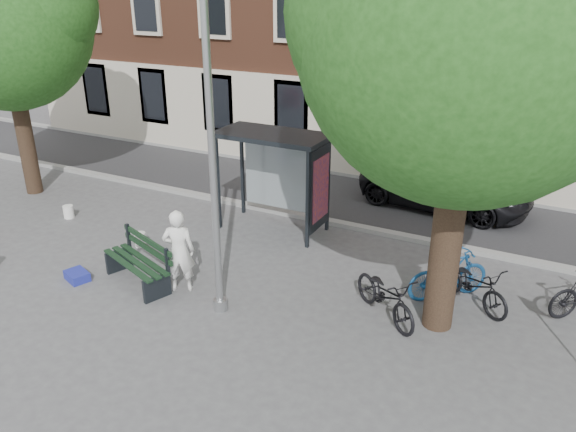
# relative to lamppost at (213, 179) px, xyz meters

# --- Properties ---
(ground) EXTENTS (90.00, 90.00, 0.00)m
(ground) POSITION_rel_lamppost_xyz_m (0.00, 0.00, -2.78)
(ground) COLOR #4C4C4F
(ground) RESTS_ON ground
(road) EXTENTS (40.00, 4.00, 0.01)m
(road) POSITION_rel_lamppost_xyz_m (0.00, 7.00, -2.78)
(road) COLOR #28282B
(road) RESTS_ON ground
(curb_near) EXTENTS (40.00, 0.25, 0.12)m
(curb_near) POSITION_rel_lamppost_xyz_m (0.00, 5.00, -2.72)
(curb_near) COLOR gray
(curb_near) RESTS_ON ground
(curb_far) EXTENTS (40.00, 0.25, 0.12)m
(curb_far) POSITION_rel_lamppost_xyz_m (0.00, 9.00, -2.72)
(curb_far) COLOR gray
(curb_far) RESTS_ON ground
(lamppost) EXTENTS (0.28, 0.35, 6.11)m
(lamppost) POSITION_rel_lamppost_xyz_m (0.00, 0.00, 0.00)
(lamppost) COLOR #9EA0A3
(lamppost) RESTS_ON ground
(tree_right) EXTENTS (5.76, 5.60, 8.20)m
(tree_right) POSITION_rel_lamppost_xyz_m (4.01, 1.38, 2.83)
(tree_right) COLOR black
(tree_right) RESTS_ON ground
(bus_shelter) EXTENTS (2.85, 1.45, 2.62)m
(bus_shelter) POSITION_rel_lamppost_xyz_m (-0.61, 4.11, -0.87)
(bus_shelter) COLOR #1E2328
(bus_shelter) RESTS_ON ground
(painter) EXTENTS (0.79, 0.70, 1.83)m
(painter) POSITION_rel_lamppost_xyz_m (-1.20, 0.30, -1.87)
(painter) COLOR white
(painter) RESTS_ON ground
(bench) EXTENTS (2.06, 1.26, 1.01)m
(bench) POSITION_rel_lamppost_xyz_m (-2.17, 0.10, -2.32)
(bench) COLOR #1E2328
(bench) RESTS_ON ground
(bike_a) EXTENTS (1.87, 1.55, 0.96)m
(bike_a) POSITION_rel_lamppost_xyz_m (4.45, 2.53, -2.30)
(bike_a) COLOR black
(bike_a) RESTS_ON ground
(bike_b) EXTENTS (1.67, 1.65, 1.10)m
(bike_b) POSITION_rel_lamppost_xyz_m (3.92, 2.59, -2.23)
(bike_b) COLOR navy
(bike_b) RESTS_ON ground
(bike_c) EXTENTS (1.92, 1.69, 1.00)m
(bike_c) POSITION_rel_lamppost_xyz_m (3.02, 1.26, -2.28)
(bike_c) COLOR black
(bike_c) RESTS_ON ground
(car_dark) EXTENTS (5.02, 2.72, 1.34)m
(car_dark) POSITION_rel_lamppost_xyz_m (2.67, 7.70, -2.11)
(car_dark) COLOR black
(car_dark) RESTS_ON ground
(blue_crate) EXTENTS (0.65, 0.57, 0.20)m
(blue_crate) POSITION_rel_lamppost_xyz_m (-3.50, -0.46, -2.68)
(blue_crate) COLOR #202895
(blue_crate) RESTS_ON ground
(bucket_b) EXTENTS (0.32, 0.32, 0.36)m
(bucket_b) POSITION_rel_lamppost_xyz_m (-3.42, 1.53, -2.60)
(bucket_b) COLOR silver
(bucket_b) RESTS_ON ground
(bucket_c) EXTENTS (0.29, 0.29, 0.36)m
(bucket_c) POSITION_rel_lamppost_xyz_m (-6.42, 2.00, -2.60)
(bucket_c) COLOR white
(bucket_c) RESTS_ON ground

